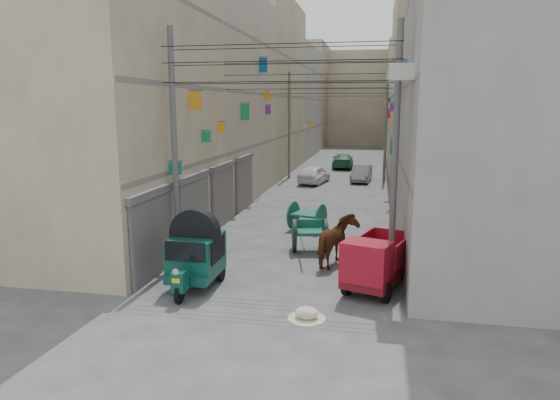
% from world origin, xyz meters
% --- Properties ---
extents(ground, '(140.00, 140.00, 0.00)m').
position_xyz_m(ground, '(0.00, 0.00, 0.00)').
color(ground, '#404042').
rests_on(ground, ground).
extents(building_row_left, '(8.00, 62.00, 14.00)m').
position_xyz_m(building_row_left, '(-8.00, 34.13, 6.46)').
color(building_row_left, '#C0B591').
rests_on(building_row_left, ground).
extents(building_row_right, '(8.00, 62.00, 14.00)m').
position_xyz_m(building_row_right, '(8.00, 34.13, 6.46)').
color(building_row_right, '#9D9893').
rests_on(building_row_right, ground).
extents(end_cap_building, '(22.00, 10.00, 13.00)m').
position_xyz_m(end_cap_building, '(0.00, 66.00, 6.50)').
color(end_cap_building, '#B5AB8F').
rests_on(end_cap_building, ground).
extents(shutters_left, '(0.18, 14.40, 2.88)m').
position_xyz_m(shutters_left, '(-3.92, 10.38, 1.49)').
color(shutters_left, '#46464A').
rests_on(shutters_left, ground).
extents(signboards, '(8.22, 40.52, 5.67)m').
position_xyz_m(signboards, '(-0.01, 21.66, 3.43)').
color(signboards, '#0C518E').
rests_on(signboards, ground).
extents(ac_units, '(0.70, 6.55, 3.35)m').
position_xyz_m(ac_units, '(3.65, 7.67, 7.43)').
color(ac_units, beige).
rests_on(ac_units, ground).
extents(utility_poles, '(7.40, 22.20, 8.00)m').
position_xyz_m(utility_poles, '(0.00, 17.00, 4.00)').
color(utility_poles, '#575759').
rests_on(utility_poles, ground).
extents(overhead_cables, '(7.40, 22.52, 1.12)m').
position_xyz_m(overhead_cables, '(0.00, 14.40, 6.77)').
color(overhead_cables, black).
rests_on(overhead_cables, ground).
extents(auto_rickshaw, '(1.51, 2.65, 1.86)m').
position_xyz_m(auto_rickshaw, '(-2.26, 4.16, 1.10)').
color(auto_rickshaw, black).
rests_on(auto_rickshaw, ground).
extents(tonga_cart, '(1.63, 2.98, 1.27)m').
position_xyz_m(tonga_cart, '(0.65, 8.56, 0.66)').
color(tonga_cart, black).
rests_on(tonga_cart, ground).
extents(mini_truck, '(2.23, 3.29, 1.70)m').
position_xyz_m(mini_truck, '(3.09, 4.77, 0.81)').
color(mini_truck, black).
rests_on(mini_truck, ground).
extents(second_cart, '(1.72, 1.61, 1.26)m').
position_xyz_m(second_cart, '(0.08, 11.81, 0.67)').
color(second_cart, '#145843').
rests_on(second_cart, ground).
extents(feed_sack, '(0.62, 0.50, 0.31)m').
position_xyz_m(feed_sack, '(1.40, 2.46, 0.16)').
color(feed_sack, beige).
rests_on(feed_sack, ground).
extents(horse, '(1.53, 2.26, 1.75)m').
position_xyz_m(horse, '(1.81, 7.00, 0.87)').
color(horse, brown).
rests_on(horse, ground).
extents(distant_car_white, '(2.26, 4.09, 1.32)m').
position_xyz_m(distant_car_white, '(-1.35, 25.64, 0.66)').
color(distant_car_white, white).
rests_on(distant_car_white, ground).
extents(distant_car_grey, '(1.54, 3.77, 1.21)m').
position_xyz_m(distant_car_grey, '(1.96, 27.17, 0.61)').
color(distant_car_grey, slate).
rests_on(distant_car_grey, ground).
extents(distant_car_green, '(1.96, 4.52, 1.30)m').
position_xyz_m(distant_car_green, '(0.04, 35.23, 0.65)').
color(distant_car_green, '#226342').
rests_on(distant_car_green, ground).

